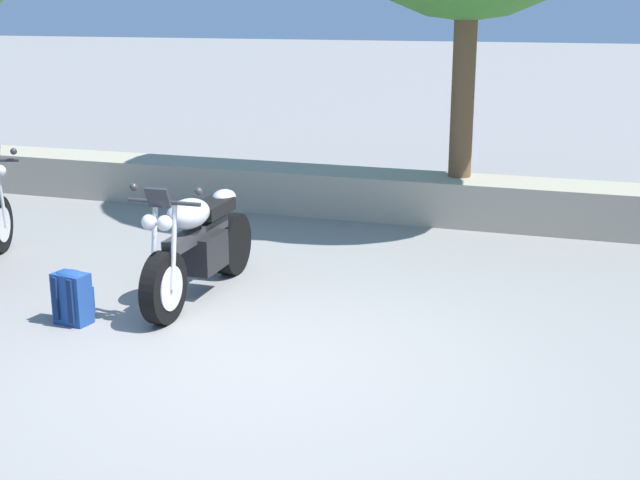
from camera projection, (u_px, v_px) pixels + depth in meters
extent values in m
plane|color=gray|center=(256.00, 361.00, 6.45)|extent=(120.00, 120.00, 0.00)
cube|color=#A89E89|center=(402.00, 196.00, 10.77)|extent=(36.00, 0.80, 0.55)
sphere|color=silver|center=(0.00, 171.00, 9.14)|extent=(0.13, 0.13, 0.13)
cylinder|color=silver|center=(1.00, 193.00, 9.10)|extent=(0.09, 0.17, 0.73)
sphere|color=#2D2D30|center=(14.00, 151.00, 8.90)|extent=(0.07, 0.07, 0.07)
cylinder|color=black|center=(164.00, 288.00, 7.17)|extent=(0.15, 0.62, 0.62)
cylinder|color=black|center=(231.00, 244.00, 8.49)|extent=(0.19, 0.62, 0.62)
cylinder|color=silver|center=(164.00, 288.00, 7.17)|extent=(0.17, 0.39, 0.38)
cube|color=black|center=(202.00, 252.00, 7.85)|extent=(0.33, 0.49, 0.34)
cube|color=#2D2D30|center=(197.00, 234.00, 7.71)|extent=(0.16, 1.10, 0.12)
ellipsoid|color=#BCBCC1|center=(188.00, 214.00, 7.51)|extent=(0.35, 0.53, 0.26)
cube|color=black|center=(211.00, 208.00, 7.97)|extent=(0.27, 0.56, 0.12)
ellipsoid|color=#BCBCC1|center=(224.00, 198.00, 8.23)|extent=(0.23, 0.28, 0.16)
cylinder|color=#2D2D30|center=(164.00, 202.00, 7.05)|extent=(0.66, 0.05, 0.04)
sphere|color=silver|center=(165.00, 223.00, 6.94)|extent=(0.13, 0.13, 0.13)
sphere|color=silver|center=(149.00, 222.00, 6.98)|extent=(0.13, 0.13, 0.13)
cube|color=#26282D|center=(158.00, 198.00, 6.94)|extent=(0.20, 0.10, 0.18)
cylinder|color=silver|center=(206.00, 244.00, 8.31)|extent=(0.12, 0.38, 0.11)
cylinder|color=silver|center=(174.00, 246.00, 7.08)|extent=(0.05, 0.16, 0.73)
cylinder|color=silver|center=(154.00, 244.00, 7.14)|extent=(0.05, 0.16, 0.73)
sphere|color=#2D2D30|center=(199.00, 192.00, 6.97)|extent=(0.07, 0.07, 0.07)
sphere|color=#2D2D30|center=(133.00, 187.00, 7.15)|extent=(0.07, 0.07, 0.07)
cube|color=navy|center=(72.00, 298.00, 7.17)|extent=(0.32, 0.22, 0.44)
cube|color=navy|center=(82.00, 299.00, 7.28)|extent=(0.24, 0.09, 0.24)
ellipsoid|color=navy|center=(70.00, 275.00, 7.12)|extent=(0.31, 0.21, 0.08)
cube|color=#10244B|center=(56.00, 298.00, 7.11)|extent=(0.05, 0.04, 0.37)
cube|color=#10244B|center=(71.00, 301.00, 7.04)|extent=(0.05, 0.04, 0.37)
cylinder|color=brown|center=(463.00, 81.00, 10.30)|extent=(0.28, 0.28, 2.33)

